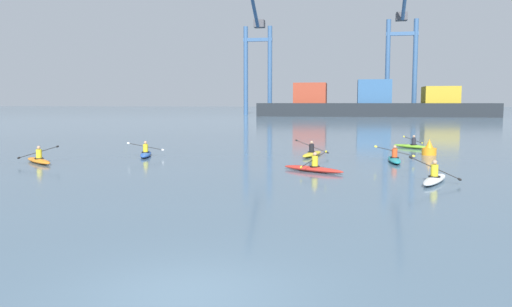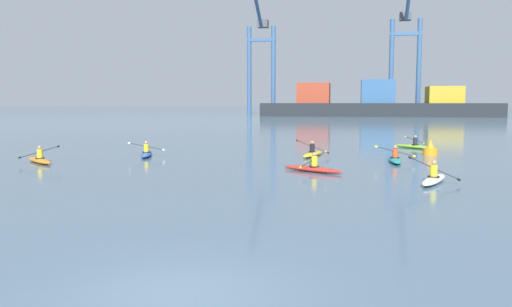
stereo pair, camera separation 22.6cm
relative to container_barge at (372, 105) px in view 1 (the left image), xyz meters
The scene contains 12 objects.
ground_plane 117.59m from the container_barge, 94.20° to the right, with size 800.00×800.00×0.00m, color slate.
container_barge is the anchor object (origin of this frame).
gantry_crane_west 34.35m from the container_barge, 160.55° to the left, with size 7.75×19.61×34.19m.
gantry_crane_west_mid 18.98m from the container_barge, 53.91° to the left, with size 7.95×16.57×36.55m.
channel_buoy 91.86m from the container_barge, 90.49° to the right, with size 0.90×0.90×1.00m.
kayak_teal 96.28m from the container_barge, 91.96° to the right, with size 2.24×3.41×0.95m.
kayak_orange 102.60m from the container_barge, 102.66° to the right, with size 2.99×2.65×0.95m.
kayak_yellow 94.25m from the container_barge, 94.88° to the right, with size 2.14×3.45×1.04m.
kayak_white 103.52m from the container_barge, 91.28° to the right, with size 2.04×3.40×1.09m.
kayak_lime 87.11m from the container_barge, 90.79° to the right, with size 2.82×2.84×0.96m.
kayak_red 101.29m from the container_barge, 94.23° to the right, with size 3.21×2.30×0.97m.
kayak_blue 97.44m from the container_barge, 100.70° to the right, with size 2.16×3.42×0.95m.
Camera 1 is at (2.68, -8.14, 3.31)m, focal length 35.96 mm.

